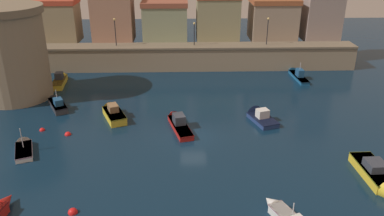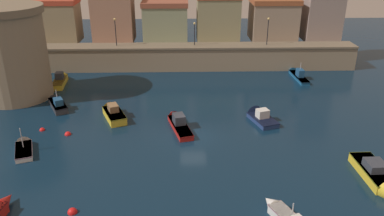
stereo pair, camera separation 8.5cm
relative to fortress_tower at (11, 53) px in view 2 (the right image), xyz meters
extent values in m
plane|color=#0C2338|center=(20.80, -10.77, -5.46)|extent=(117.05, 117.05, 0.00)
cube|color=gray|center=(20.80, 10.31, -3.82)|extent=(47.77, 3.14, 3.27)
cube|color=#73644F|center=(20.80, 10.31, -2.07)|extent=(47.77, 3.44, 0.24)
cube|color=gray|center=(1.61, 14.00, 0.58)|extent=(5.94, 4.26, 5.53)
cube|color=#B23F2B|center=(1.61, 14.00, 3.69)|extent=(6.18, 4.43, 0.70)
cube|color=#A87860|center=(9.69, 14.32, 1.36)|extent=(5.88, 4.88, 7.09)
cube|color=gray|center=(17.37, 14.61, 0.37)|extent=(6.50, 5.48, 5.12)
cube|color=brown|center=(17.37, 14.61, 3.29)|extent=(6.76, 5.70, 0.70)
cube|color=gray|center=(25.24, 14.13, 0.92)|extent=(6.26, 4.51, 6.22)
cube|color=gray|center=(33.63, 14.60, 0.52)|extent=(6.73, 5.46, 5.41)
cube|color=#99502E|center=(33.63, 14.60, 3.57)|extent=(6.99, 5.68, 0.70)
cube|color=gray|center=(40.78, 13.90, 2.27)|extent=(5.24, 4.06, 8.91)
cylinder|color=gray|center=(0.00, 0.00, -0.46)|extent=(8.09, 8.09, 10.00)
cylinder|color=#776852|center=(0.00, 0.00, 4.94)|extent=(8.74, 8.74, 0.80)
cylinder|color=black|center=(10.52, 10.31, -0.17)|extent=(0.12, 0.12, 3.56)
sphere|color=#F9D172|center=(10.52, 10.31, 1.76)|extent=(0.32, 0.32, 0.32)
cylinder|color=black|center=(21.60, 10.31, -0.48)|extent=(0.12, 0.12, 2.93)
sphere|color=#F9D172|center=(21.60, 10.31, 1.13)|extent=(0.32, 0.32, 0.32)
cylinder|color=black|center=(31.98, 10.31, -0.19)|extent=(0.12, 0.12, 3.53)
sphere|color=#F9D172|center=(31.98, 10.31, 1.73)|extent=(0.32, 0.32, 0.32)
cone|color=red|center=(7.06, -21.01, -5.04)|extent=(1.24, 1.52, 1.05)
cube|color=white|center=(5.60, -13.67, -5.22)|extent=(2.45, 3.61, 0.47)
cone|color=white|center=(4.89, -11.72, -5.22)|extent=(1.56, 1.33, 1.32)
cube|color=gray|center=(5.60, -13.67, -5.03)|extent=(2.50, 3.68, 0.08)
cylinder|color=#B2B2B7|center=(5.48, -13.33, -4.05)|extent=(0.08, 0.08, 1.87)
cone|color=white|center=(25.99, -21.64, -5.12)|extent=(1.43, 1.46, 1.08)
cylinder|color=#B2B2B7|center=(26.94, -23.84, -4.16)|extent=(0.08, 0.08, 1.24)
cube|color=navy|center=(28.14, -7.87, -5.20)|extent=(2.93, 4.03, 0.51)
cone|color=navy|center=(27.42, -5.72, -5.20)|extent=(2.02, 1.53, 1.79)
cube|color=#111934|center=(28.14, -7.87, -4.99)|extent=(2.99, 4.11, 0.08)
cube|color=silver|center=(28.09, -7.73, -4.52)|extent=(1.43, 1.30, 0.87)
cube|color=#99B7C6|center=(27.94, -7.27, -4.47)|extent=(1.03, 0.39, 0.52)
cube|color=#195689|center=(35.64, 5.32, -5.23)|extent=(1.50, 5.34, 0.45)
cone|color=#195689|center=(35.45, 8.60, -5.23)|extent=(1.21, 1.47, 1.13)
cube|color=#0B1F31|center=(35.64, 5.32, -5.05)|extent=(1.53, 5.44, 0.08)
cube|color=navy|center=(35.65, 5.15, -4.52)|extent=(0.87, 1.41, 0.98)
cube|color=#99B7C6|center=(35.61, 5.84, -4.47)|extent=(0.71, 0.10, 0.59)
cylinder|color=#B2B2B7|center=(35.65, 5.21, -4.06)|extent=(0.08, 0.08, 1.90)
cube|color=red|center=(19.54, -9.37, -5.20)|extent=(2.64, 5.36, 0.52)
cone|color=red|center=(18.71, -6.23, -5.20)|extent=(1.61, 1.68, 1.30)
cube|color=maroon|center=(19.54, -9.37, -4.98)|extent=(2.69, 5.47, 0.08)
cube|color=#333842|center=(19.42, -8.93, -4.47)|extent=(1.40, 1.66, 0.93)
cube|color=#99B7C6|center=(19.24, -8.24, -4.43)|extent=(0.95, 0.30, 0.56)
cube|color=gold|center=(3.87, 3.85, -5.07)|extent=(1.73, 4.49, 0.78)
cone|color=gold|center=(3.62, 6.60, -5.07)|extent=(1.37, 1.34, 1.27)
cube|color=brown|center=(3.87, 3.85, -4.72)|extent=(1.76, 4.58, 0.08)
cube|color=#333842|center=(3.84, 4.12, -4.26)|extent=(1.04, 1.18, 0.85)
cube|color=gold|center=(12.58, -6.70, -5.05)|extent=(3.08, 4.37, 0.81)
cone|color=gold|center=(11.61, -4.36, -5.05)|extent=(1.89, 1.65, 1.58)
cube|color=olive|center=(12.58, -6.70, -4.69)|extent=(3.15, 4.46, 0.08)
cube|color=olive|center=(12.44, -6.35, -4.29)|extent=(1.40, 1.65, 0.71)
cube|color=#99B7C6|center=(12.17, -5.71, -4.25)|extent=(0.80, 0.38, 0.43)
cube|color=gold|center=(35.09, -18.07, -5.07)|extent=(1.99, 5.06, 0.78)
cube|color=#5C661A|center=(35.09, -18.07, -4.72)|extent=(2.03, 5.16, 0.08)
cube|color=#333842|center=(35.09, -18.19, -4.36)|extent=(1.46, 1.69, 0.64)
cube|color=#333338|center=(5.79, -3.69, -5.12)|extent=(3.08, 4.24, 0.67)
cone|color=#333338|center=(4.59, -1.42, -5.12)|extent=(1.65, 1.60, 1.26)
cube|color=black|center=(5.79, -3.69, -4.83)|extent=(3.14, 4.32, 0.08)
cube|color=navy|center=(6.05, -4.20, -4.43)|extent=(1.35, 1.51, 0.72)
cube|color=#99B7C6|center=(5.76, -3.65, -4.39)|extent=(0.72, 0.42, 0.43)
cylinder|color=#B2B2B7|center=(5.81, -3.75, -3.98)|extent=(0.08, 0.08, 1.62)
sphere|color=red|center=(11.97, -21.97, -5.46)|extent=(0.68, 0.68, 0.68)
sphere|color=red|center=(5.72, -9.13, -5.46)|extent=(0.53, 0.53, 0.53)
sphere|color=red|center=(8.54, -10.15, -5.46)|extent=(0.63, 0.63, 0.63)
camera|label=1|loc=(19.71, -44.27, 12.36)|focal=36.50mm
camera|label=2|loc=(19.80, -44.27, 12.36)|focal=36.50mm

